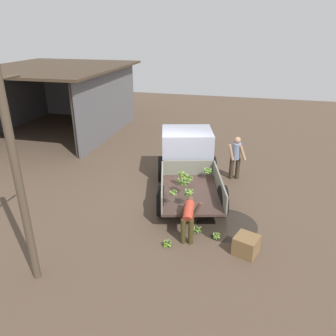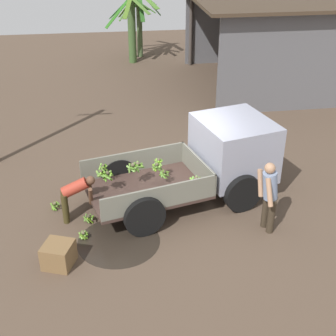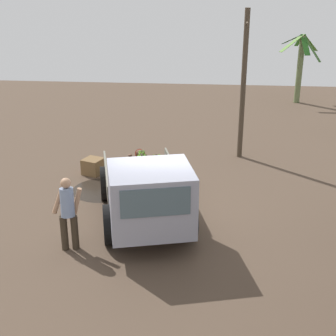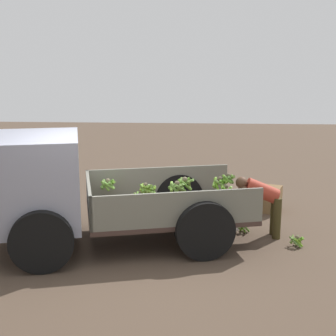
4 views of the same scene
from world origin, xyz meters
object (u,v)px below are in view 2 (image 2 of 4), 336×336
object	(u,v)px
person_foreground_visitor	(269,194)
banana_bunch_on_ground_1	(55,205)
cargo_truck	(218,156)
wooden_crate_0	(59,255)
banana_bunch_on_ground_2	(84,235)
banana_bunch_on_ground_0	(89,218)
person_worker_loading	(75,194)

from	to	relation	value
person_foreground_visitor	banana_bunch_on_ground_1	xyz separation A→B (m)	(-4.78, 1.45, -0.84)
cargo_truck	wooden_crate_0	distance (m)	4.52
banana_bunch_on_ground_1	banana_bunch_on_ground_2	distance (m)	1.43
wooden_crate_0	banana_bunch_on_ground_0	bearing A→B (deg)	67.31
cargo_truck	person_worker_loading	bearing A→B (deg)	177.02
person_foreground_visitor	banana_bunch_on_ground_1	world-z (taller)	person_foreground_visitor
person_foreground_visitor	banana_bunch_on_ground_2	world-z (taller)	person_foreground_visitor
cargo_truck	person_worker_loading	xyz separation A→B (m)	(-3.49, -0.73, -0.35)
cargo_truck	wooden_crate_0	bearing A→B (deg)	-163.34
cargo_truck	banana_bunch_on_ground_2	world-z (taller)	cargo_truck
person_foreground_visitor	person_worker_loading	xyz separation A→B (m)	(-4.24, 0.99, -0.27)
person_foreground_visitor	cargo_truck	bearing A→B (deg)	-79.82
banana_bunch_on_ground_1	banana_bunch_on_ground_2	bearing A→B (deg)	-60.37
wooden_crate_0	person_worker_loading	bearing A→B (deg)	79.18
banana_bunch_on_ground_1	banana_bunch_on_ground_2	size ratio (longest dim) A/B	1.14
cargo_truck	banana_bunch_on_ground_2	size ratio (longest dim) A/B	21.62
banana_bunch_on_ground_0	banana_bunch_on_ground_1	world-z (taller)	banana_bunch_on_ground_0
banana_bunch_on_ground_2	person_foreground_visitor	bearing A→B (deg)	-2.95
cargo_truck	banana_bunch_on_ground_1	xyz separation A→B (m)	(-4.03, -0.27, -0.92)
banana_bunch_on_ground_1	cargo_truck	bearing A→B (deg)	3.83
banana_bunch_on_ground_1	banana_bunch_on_ground_2	world-z (taller)	banana_bunch_on_ground_1
cargo_truck	wooden_crate_0	world-z (taller)	cargo_truck
person_worker_loading	banana_bunch_on_ground_0	size ratio (longest dim) A/B	4.17
banana_bunch_on_ground_0	wooden_crate_0	distance (m)	1.51
person_foreground_visitor	banana_bunch_on_ground_1	distance (m)	5.07
person_worker_loading	person_foreground_visitor	bearing A→B (deg)	-17.39
person_foreground_visitor	banana_bunch_on_ground_0	distance (m)	4.13
banana_bunch_on_ground_1	banana_bunch_on_ground_2	xyz separation A→B (m)	(0.71, -1.24, -0.02)
person_foreground_visitor	banana_bunch_on_ground_2	size ratio (longest dim) A/B	7.67
person_worker_loading	wooden_crate_0	size ratio (longest dim) A/B	1.93
banana_bunch_on_ground_2	cargo_truck	bearing A→B (deg)	24.43
cargo_truck	person_foreground_visitor	world-z (taller)	cargo_truck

